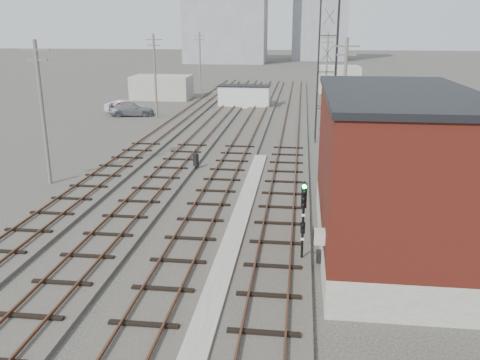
% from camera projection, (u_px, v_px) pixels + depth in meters
% --- Properties ---
extents(ground, '(320.00, 320.00, 0.00)m').
position_uv_depth(ground, '(276.00, 101.00, 69.40)').
color(ground, '#282621').
rests_on(ground, ground).
extents(track_right, '(3.20, 90.00, 0.39)m').
position_uv_depth(track_right, '(291.00, 130.00, 49.13)').
color(track_right, '#332D28').
rests_on(track_right, ground).
extents(track_mid_right, '(3.20, 90.00, 0.39)m').
position_uv_depth(track_mid_right, '(250.00, 129.00, 49.59)').
color(track_mid_right, '#332D28').
rests_on(track_mid_right, ground).
extents(track_mid_left, '(3.20, 90.00, 0.39)m').
position_uv_depth(track_mid_left, '(209.00, 128.00, 50.05)').
color(track_mid_left, '#332D28').
rests_on(track_mid_left, ground).
extents(track_left, '(3.20, 90.00, 0.39)m').
position_uv_depth(track_left, '(170.00, 127.00, 50.51)').
color(track_left, '#332D28').
rests_on(track_left, ground).
extents(platform_curb, '(0.90, 28.00, 0.26)m').
position_uv_depth(platform_curb, '(238.00, 225.00, 25.60)').
color(platform_curb, gray).
rests_on(platform_curb, ground).
extents(brick_building, '(6.54, 12.20, 7.22)m').
position_uv_depth(brick_building, '(393.00, 174.00, 21.88)').
color(brick_building, gray).
rests_on(brick_building, ground).
extents(lattice_tower, '(1.60, 1.60, 15.00)m').
position_uv_depth(lattice_tower, '(328.00, 54.00, 42.84)').
color(lattice_tower, black).
rests_on(lattice_tower, ground).
extents(utility_pole_left_a, '(1.80, 0.24, 9.00)m').
position_uv_depth(utility_pole_left_a, '(42.00, 110.00, 31.45)').
color(utility_pole_left_a, '#595147').
rests_on(utility_pole_left_a, ground).
extents(utility_pole_left_b, '(1.80, 0.24, 9.00)m').
position_uv_depth(utility_pole_left_b, '(155.00, 74.00, 55.20)').
color(utility_pole_left_b, '#595147').
rests_on(utility_pole_left_b, ground).
extents(utility_pole_left_c, '(1.80, 0.24, 9.00)m').
position_uv_depth(utility_pole_left_c, '(200.00, 60.00, 78.95)').
color(utility_pole_left_c, '#595147').
rests_on(utility_pole_left_c, ground).
extents(utility_pole_right_a, '(1.80, 0.24, 9.00)m').
position_uv_depth(utility_pole_right_a, '(344.00, 97.00, 36.85)').
color(utility_pole_right_a, '#595147').
rests_on(utility_pole_right_a, ground).
extents(utility_pole_right_b, '(1.80, 0.24, 9.00)m').
position_uv_depth(utility_pole_right_b, '(327.00, 66.00, 65.36)').
color(utility_pole_right_b, '#595147').
rests_on(utility_pole_right_b, ground).
extents(apartment_left, '(22.00, 14.00, 30.00)m').
position_uv_depth(apartment_left, '(226.00, 6.00, 138.39)').
color(apartment_left, gray).
rests_on(apartment_left, ground).
extents(apartment_right, '(16.00, 12.00, 26.00)m').
position_uv_depth(apartment_right, '(320.00, 15.00, 150.22)').
color(apartment_right, gray).
rests_on(apartment_right, ground).
extents(shed_left, '(8.00, 5.00, 3.20)m').
position_uv_depth(shed_left, '(162.00, 87.00, 70.78)').
color(shed_left, gray).
rests_on(shed_left, ground).
extents(shed_right, '(6.00, 6.00, 4.00)m').
position_uv_depth(shed_right, '(339.00, 80.00, 77.28)').
color(shed_right, gray).
rests_on(shed_right, ground).
extents(signal_mast, '(0.40, 0.40, 3.61)m').
position_uv_depth(signal_mast, '(303.00, 217.00, 21.29)').
color(signal_mast, gray).
rests_on(signal_mast, ground).
extents(switch_stand, '(0.39, 0.39, 1.28)m').
position_uv_depth(switch_stand, '(196.00, 160.00, 36.12)').
color(switch_stand, black).
rests_on(switch_stand, ground).
extents(site_trailer, '(6.52, 2.90, 2.73)m').
position_uv_depth(site_trailer, '(244.00, 96.00, 63.62)').
color(site_trailer, silver).
rests_on(site_trailer, ground).
extents(car_red, '(4.82, 2.63, 1.55)m').
position_uv_depth(car_red, '(129.00, 108.00, 57.99)').
color(car_red, maroon).
rests_on(car_red, ground).
extents(car_silver, '(4.86, 2.36, 1.54)m').
position_uv_depth(car_silver, '(125.00, 107.00, 58.98)').
color(car_silver, '#B5B9BD').
rests_on(car_silver, ground).
extents(car_grey, '(5.26, 2.92, 1.44)m').
position_uv_depth(car_grey, '(132.00, 110.00, 57.45)').
color(car_grey, slate).
rests_on(car_grey, ground).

